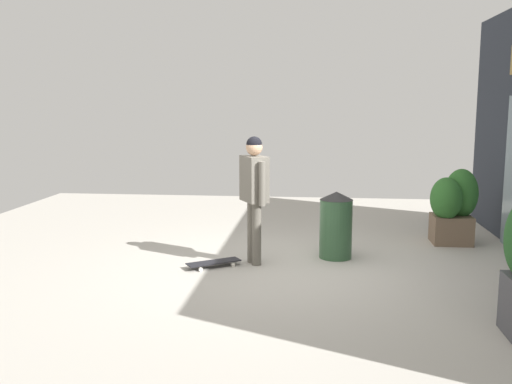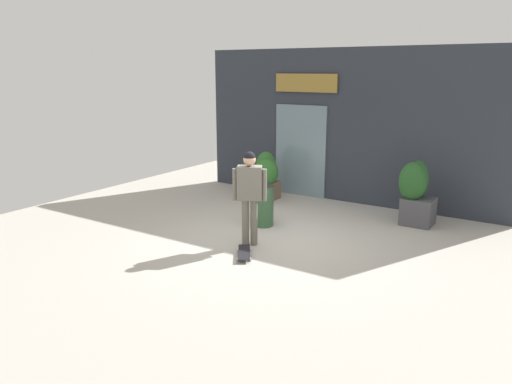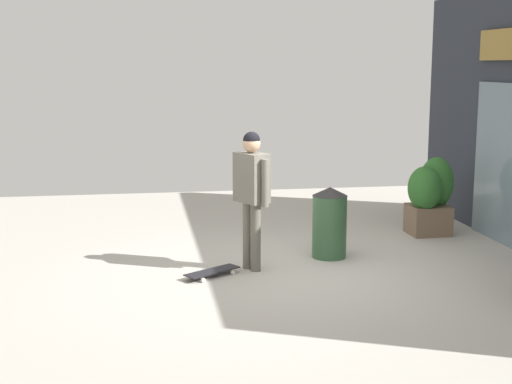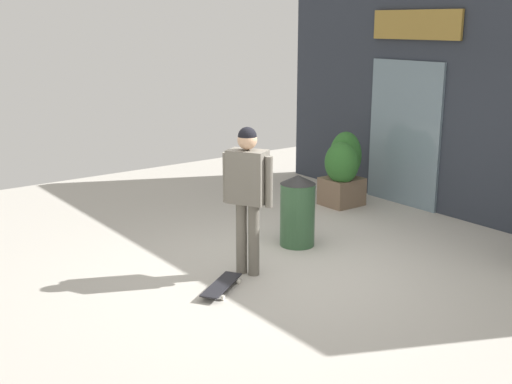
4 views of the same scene
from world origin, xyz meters
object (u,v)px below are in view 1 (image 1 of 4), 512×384
(skateboarder, at_px, (254,186))
(skateboard, at_px, (214,262))
(planter_box_left, at_px, (453,205))
(trash_bin, at_px, (336,225))

(skateboarder, relative_size, skateboard, 2.40)
(skateboarder, distance_m, skateboard, 1.17)
(planter_box_left, bearing_deg, skateboard, -63.97)
(skateboard, bearing_deg, skateboarder, 169.99)
(skateboarder, height_order, skateboard, skateboarder)
(planter_box_left, xyz_separation_m, trash_bin, (1.06, -1.86, -0.14))
(skateboarder, height_order, planter_box_left, skateboarder)
(skateboard, bearing_deg, trash_bin, 168.10)
(skateboarder, relative_size, planter_box_left, 1.49)
(skateboarder, distance_m, planter_box_left, 3.37)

